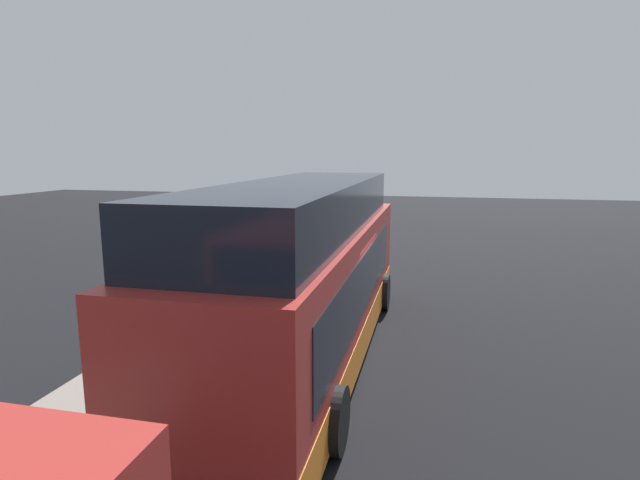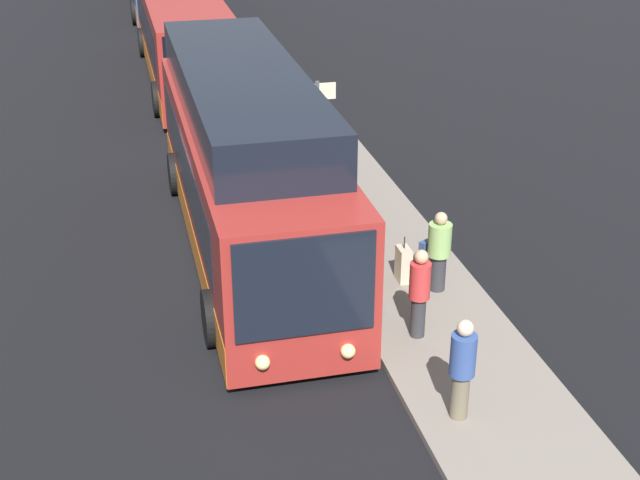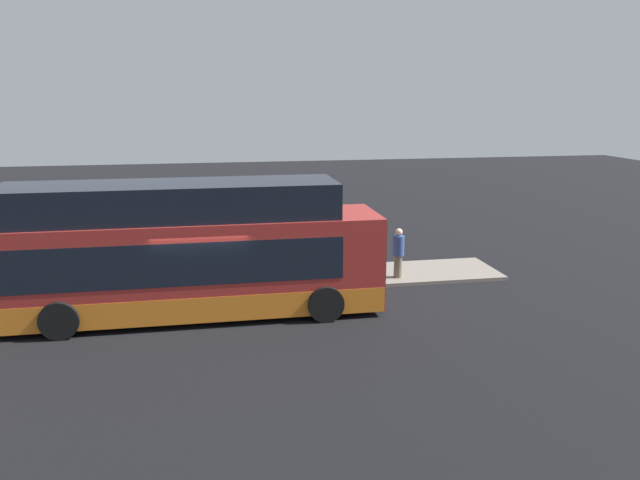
# 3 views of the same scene
# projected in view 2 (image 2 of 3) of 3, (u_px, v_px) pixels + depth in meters

# --- Properties ---
(ground) EXTENTS (80.00, 80.00, 0.00)m
(ground) POSITION_uv_depth(u_px,v_px,m) (242.00, 253.00, 18.47)
(ground) COLOR black
(platform) EXTENTS (20.00, 2.58, 0.12)m
(platform) POSITION_uv_depth(u_px,v_px,m) (375.00, 237.00, 19.06)
(platform) COLOR slate
(platform) RESTS_ON ground
(bus_lead) EXTENTS (10.71, 2.78, 3.74)m
(bus_lead) POSITION_uv_depth(u_px,v_px,m) (247.00, 171.00, 18.14)
(bus_lead) COLOR maroon
(bus_lead) RESTS_ON ground
(bus_second) EXTENTS (11.51, 2.70, 2.88)m
(bus_second) POSITION_uv_depth(u_px,v_px,m) (183.00, 37.00, 29.80)
(bus_second) COLOR maroon
(bus_second) RESTS_ON ground
(passenger_boarding) EXTENTS (0.70, 0.60, 1.59)m
(passenger_boarding) POSITION_uv_depth(u_px,v_px,m) (438.00, 249.00, 16.49)
(passenger_boarding) COLOR #2D2D33
(passenger_boarding) RESTS_ON platform
(passenger_waiting) EXTENTS (0.50, 0.50, 1.64)m
(passenger_waiting) POSITION_uv_depth(u_px,v_px,m) (419.00, 290.00, 14.98)
(passenger_waiting) COLOR #2D2D33
(passenger_waiting) RESTS_ON platform
(passenger_with_bags) EXTENTS (0.42, 0.42, 1.66)m
(passenger_with_bags) POSITION_uv_depth(u_px,v_px,m) (462.00, 366.00, 12.93)
(passenger_with_bags) COLOR #6B604C
(passenger_with_bags) RESTS_ON platform
(suitcase) EXTENTS (0.40, 0.23, 0.93)m
(suitcase) POSITION_uv_depth(u_px,v_px,m) (403.00, 264.00, 17.01)
(suitcase) COLOR beige
(suitcase) RESTS_ON platform
(sign_post) EXTENTS (0.10, 0.86, 2.62)m
(sign_post) POSITION_uv_depth(u_px,v_px,m) (317.00, 122.00, 20.59)
(sign_post) COLOR #4C4C51
(sign_post) RESTS_ON platform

